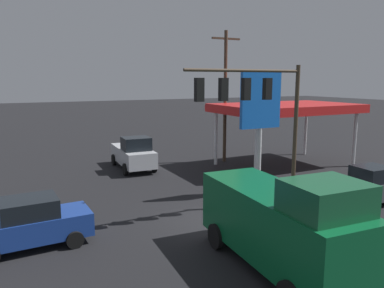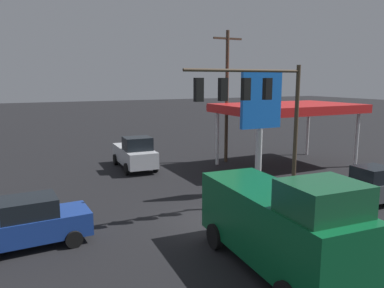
% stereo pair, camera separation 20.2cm
% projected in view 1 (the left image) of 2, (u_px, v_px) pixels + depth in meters
% --- Properties ---
extents(ground_plane, '(200.00, 200.00, 0.00)m').
position_uv_depth(ground_plane, '(212.00, 221.00, 17.01)').
color(ground_plane, black).
extents(traffic_signal_assembly, '(6.20, 0.43, 7.03)m').
position_uv_depth(traffic_signal_assembly, '(255.00, 103.00, 17.19)').
color(traffic_signal_assembly, '#473828').
rests_on(traffic_signal_assembly, ground).
extents(utility_pole, '(2.40, 0.26, 9.95)m').
position_uv_depth(utility_pole, '(225.00, 94.00, 28.52)').
color(utility_pole, '#473828').
rests_on(utility_pole, ground).
extents(gas_station_canopy, '(10.03, 6.30, 4.59)m').
position_uv_depth(gas_station_canopy, '(286.00, 109.00, 27.31)').
color(gas_station_canopy, red).
rests_on(gas_station_canopy, ground).
extents(price_sign, '(2.49, 0.27, 6.72)m').
position_uv_depth(price_sign, '(260.00, 107.00, 20.08)').
color(price_sign, silver).
rests_on(price_sign, ground).
extents(pickup_parked, '(2.41, 5.27, 2.40)m').
position_uv_depth(pickup_parked, '(134.00, 154.00, 26.74)').
color(pickup_parked, silver).
rests_on(pickup_parked, ground).
extents(delivery_truck, '(2.86, 6.92, 3.58)m').
position_uv_depth(delivery_truck, '(281.00, 223.00, 12.23)').
color(delivery_truck, '#0C592D').
rests_on(delivery_truck, ground).
extents(sedan_far, '(4.48, 2.23, 1.93)m').
position_uv_depth(sedan_far, '(30.00, 223.00, 14.19)').
color(sedan_far, navy).
rests_on(sedan_far, ground).
extents(hatchback_crossing, '(3.89, 2.14, 1.97)m').
position_uv_depth(hatchback_crossing, '(368.00, 186.00, 19.12)').
color(hatchback_crossing, '#474C51').
rests_on(hatchback_crossing, ground).
extents(fire_hydrant, '(0.24, 0.24, 0.88)m').
position_uv_depth(fire_hydrant, '(339.00, 213.00, 16.69)').
color(fire_hydrant, gold).
rests_on(fire_hydrant, ground).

